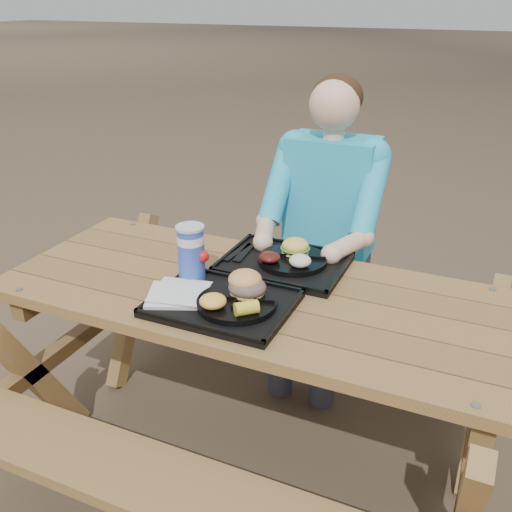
% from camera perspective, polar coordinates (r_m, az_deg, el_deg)
% --- Properties ---
extents(ground, '(60.00, 60.00, 0.00)m').
position_cam_1_polar(ground, '(2.43, 0.00, -19.22)').
color(ground, '#999999').
rests_on(ground, ground).
extents(picnic_table, '(1.80, 1.49, 0.75)m').
position_cam_1_polar(picnic_table, '(2.18, 0.00, -12.13)').
color(picnic_table, '#999999').
rests_on(picnic_table, ground).
extents(tray_near, '(0.45, 0.35, 0.02)m').
position_cam_1_polar(tray_near, '(1.87, -3.38, -4.83)').
color(tray_near, black).
rests_on(tray_near, picnic_table).
extents(tray_far, '(0.45, 0.35, 0.02)m').
position_cam_1_polar(tray_far, '(2.14, 2.82, -0.83)').
color(tray_far, black).
rests_on(tray_far, picnic_table).
extents(plate_near, '(0.26, 0.26, 0.02)m').
position_cam_1_polar(plate_near, '(1.84, -1.93, -4.71)').
color(plate_near, black).
rests_on(plate_near, tray_near).
extents(plate_far, '(0.26, 0.26, 0.02)m').
position_cam_1_polar(plate_far, '(2.13, 3.68, -0.39)').
color(plate_far, black).
rests_on(plate_far, tray_far).
extents(napkin_stack, '(0.24, 0.24, 0.02)m').
position_cam_1_polar(napkin_stack, '(1.91, -8.03, -3.75)').
color(napkin_stack, silver).
rests_on(napkin_stack, tray_near).
extents(soda_cup, '(0.09, 0.09, 0.19)m').
position_cam_1_polar(soda_cup, '(1.98, -6.50, 0.20)').
color(soda_cup, '#1537A3').
rests_on(soda_cup, tray_near).
extents(condiment_bbq, '(0.05, 0.05, 0.03)m').
position_cam_1_polar(condiment_bbq, '(1.96, -1.72, -2.53)').
color(condiment_bbq, '#310805').
rests_on(condiment_bbq, tray_near).
extents(condiment_mustard, '(0.05, 0.05, 0.03)m').
position_cam_1_polar(condiment_mustard, '(1.95, -0.03, -2.76)').
color(condiment_mustard, yellow).
rests_on(condiment_mustard, tray_near).
extents(sandwich, '(0.12, 0.12, 0.12)m').
position_cam_1_polar(sandwich, '(1.84, -0.88, -2.16)').
color(sandwich, '#E89B51').
rests_on(sandwich, plate_near).
extents(mac_cheese, '(0.09, 0.09, 0.04)m').
position_cam_1_polar(mac_cheese, '(1.79, -4.33, -4.52)').
color(mac_cheese, yellow).
rests_on(mac_cheese, plate_near).
extents(corn_cob, '(0.10, 0.10, 0.04)m').
position_cam_1_polar(corn_cob, '(1.75, -0.96, -5.22)').
color(corn_cob, yellow).
rests_on(corn_cob, plate_near).
extents(cutlery_far, '(0.05, 0.18, 0.01)m').
position_cam_1_polar(cutlery_far, '(2.21, -1.14, 0.38)').
color(cutlery_far, black).
rests_on(cutlery_far, tray_far).
extents(burger, '(0.10, 0.10, 0.09)m').
position_cam_1_polar(burger, '(2.14, 3.96, 1.39)').
color(burger, '#F2C555').
rests_on(burger, plate_far).
extents(baked_beans, '(0.08, 0.08, 0.04)m').
position_cam_1_polar(baked_beans, '(2.08, 1.39, -0.13)').
color(baked_beans, '#511210').
rests_on(baked_beans, plate_far).
extents(potato_salad, '(0.08, 0.08, 0.04)m').
position_cam_1_polar(potato_salad, '(2.05, 4.43, -0.48)').
color(potato_salad, white).
rests_on(potato_salad, plate_far).
extents(diner, '(0.48, 0.84, 1.28)m').
position_cam_1_polar(diner, '(2.62, 7.13, 1.12)').
color(diner, '#17A2A0').
rests_on(diner, ground).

